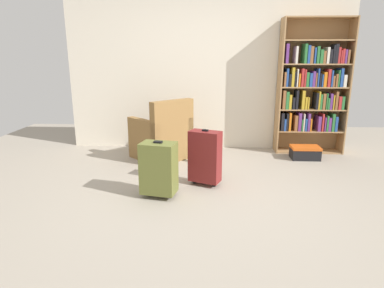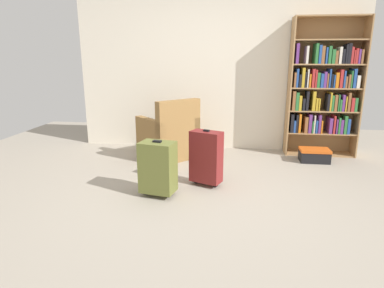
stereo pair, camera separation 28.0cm
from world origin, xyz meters
TOP-DOWN VIEW (x-y plane):
  - ground_plane at (0.00, 0.00)m, footprint 7.93×7.93m
  - back_wall at (0.00, 2.20)m, footprint 4.53×0.10m
  - bookshelf at (1.63, 1.98)m, footprint 1.04×0.33m
  - armchair at (-0.66, 1.50)m, footprint 0.99×0.99m
  - mug at (-0.20, 1.33)m, footprint 0.12×0.08m
  - storage_box at (1.48, 1.56)m, footprint 0.42×0.28m
  - suitcase_olive at (-0.50, 0.08)m, footprint 0.41×0.32m
  - suitcase_dark_red at (-0.01, 0.44)m, footprint 0.41×0.31m

SIDE VIEW (x-z plane):
  - ground_plane at x=0.00m, z-range 0.00..0.00m
  - mug at x=-0.20m, z-range 0.00..0.10m
  - storage_box at x=1.48m, z-range 0.01..0.20m
  - armchair at x=-0.66m, z-range -0.13..0.77m
  - suitcase_olive at x=-0.50m, z-range 0.01..0.64m
  - suitcase_dark_red at x=-0.01m, z-range 0.01..0.69m
  - bookshelf at x=1.63m, z-range -0.01..2.04m
  - back_wall at x=0.00m, z-range 0.00..2.60m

